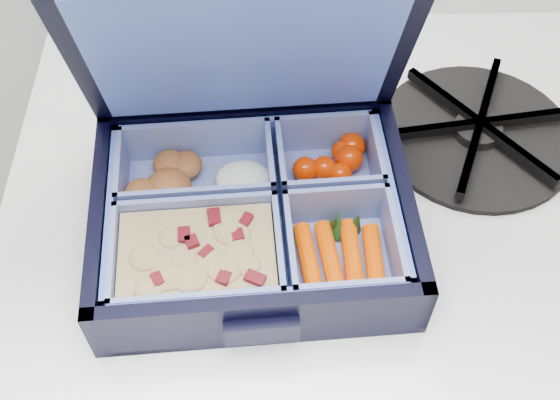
{
  "coord_description": "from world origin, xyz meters",
  "views": [
    {
      "loc": [
        -0.66,
        1.32,
        1.32
      ],
      "look_at": [
        -0.65,
        1.65,
        0.87
      ],
      "focal_mm": 45.0,
      "sensor_mm": 36.0,
      "label": 1
    }
  ],
  "objects_px": {
    "burner_grate": "(478,128)",
    "bento_box": "(253,217)",
    "stove": "(307,367)",
    "fork": "(370,119)"
  },
  "relations": [
    {
      "from": "stove",
      "to": "burner_grate",
      "type": "xyz_separation_m",
      "value": [
        0.14,
        0.04,
        0.43
      ]
    },
    {
      "from": "fork",
      "to": "burner_grate",
      "type": "bearing_deg",
      "value": 46.62
    },
    {
      "from": "stove",
      "to": "burner_grate",
      "type": "distance_m",
      "value": 0.45
    },
    {
      "from": "burner_grate",
      "to": "bento_box",
      "type": "bearing_deg",
      "value": -152.15
    },
    {
      "from": "stove",
      "to": "bento_box",
      "type": "xyz_separation_m",
      "value": [
        -0.06,
        -0.06,
        0.45
      ]
    },
    {
      "from": "stove",
      "to": "fork",
      "type": "bearing_deg",
      "value": 53.71
    },
    {
      "from": "bento_box",
      "to": "fork",
      "type": "height_order",
      "value": "bento_box"
    },
    {
      "from": "bento_box",
      "to": "burner_grate",
      "type": "xyz_separation_m",
      "value": [
        0.2,
        0.11,
        -0.02
      ]
    },
    {
      "from": "stove",
      "to": "fork",
      "type": "relative_size",
      "value": 5.05
    },
    {
      "from": "burner_grate",
      "to": "stove",
      "type": "bearing_deg",
      "value": -162.92
    }
  ]
}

